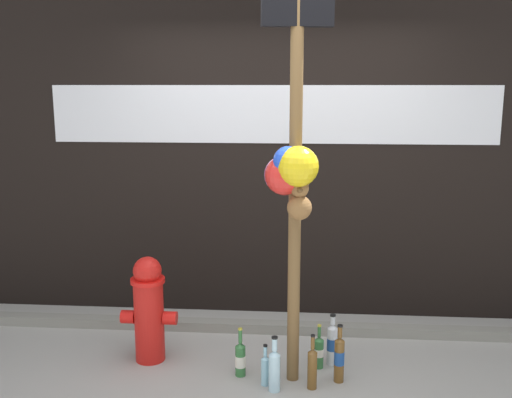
{
  "coord_description": "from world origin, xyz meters",
  "views": [
    {
      "loc": [
        0.17,
        -3.35,
        1.99
      ],
      "look_at": [
        -0.11,
        0.31,
        1.25
      ],
      "focal_mm": 40.58,
      "sensor_mm": 36.0,
      "label": 1
    }
  ],
  "objects_px": {
    "bottle_1": "(274,369)",
    "bottle_2": "(339,358)",
    "bottle_5": "(312,367)",
    "bottle_3": "(240,359)",
    "bottle_6": "(265,369)",
    "bottle_0": "(319,351)",
    "fire_hydrant": "(149,309)",
    "memorial_post": "(292,153)",
    "bottle_4": "(332,343)"
  },
  "relations": [
    {
      "from": "bottle_0",
      "to": "bottle_1",
      "type": "relative_size",
      "value": 0.85
    },
    {
      "from": "memorial_post",
      "to": "bottle_3",
      "type": "relative_size",
      "value": 7.71
    },
    {
      "from": "bottle_1",
      "to": "bottle_6",
      "type": "bearing_deg",
      "value": 132.91
    },
    {
      "from": "bottle_2",
      "to": "bottle_6",
      "type": "xyz_separation_m",
      "value": [
        -0.49,
        -0.08,
        -0.06
      ]
    },
    {
      "from": "bottle_0",
      "to": "bottle_3",
      "type": "relative_size",
      "value": 0.93
    },
    {
      "from": "memorial_post",
      "to": "bottle_6",
      "type": "relative_size",
      "value": 9.31
    },
    {
      "from": "fire_hydrant",
      "to": "bottle_0",
      "type": "relative_size",
      "value": 2.41
    },
    {
      "from": "bottle_2",
      "to": "bottle_4",
      "type": "xyz_separation_m",
      "value": [
        -0.03,
        0.25,
        -0.01
      ]
    },
    {
      "from": "bottle_0",
      "to": "bottle_3",
      "type": "distance_m",
      "value": 0.57
    },
    {
      "from": "bottle_1",
      "to": "bottle_6",
      "type": "xyz_separation_m",
      "value": [
        -0.06,
        0.07,
        -0.04
      ]
    },
    {
      "from": "bottle_3",
      "to": "bottle_6",
      "type": "xyz_separation_m",
      "value": [
        0.18,
        -0.12,
        -0.01
      ]
    },
    {
      "from": "memorial_post",
      "to": "bottle_1",
      "type": "relative_size",
      "value": 7.07
    },
    {
      "from": "bottle_5",
      "to": "bottle_6",
      "type": "distance_m",
      "value": 0.31
    },
    {
      "from": "bottle_6",
      "to": "bottle_3",
      "type": "bearing_deg",
      "value": 147.29
    },
    {
      "from": "bottle_5",
      "to": "bottle_6",
      "type": "xyz_separation_m",
      "value": [
        -0.31,
        0.02,
        -0.03
      ]
    },
    {
      "from": "bottle_2",
      "to": "bottle_4",
      "type": "bearing_deg",
      "value": 97.82
    },
    {
      "from": "bottle_1",
      "to": "bottle_5",
      "type": "relative_size",
      "value": 1.0
    },
    {
      "from": "bottle_2",
      "to": "bottle_3",
      "type": "height_order",
      "value": "bottle_2"
    },
    {
      "from": "bottle_2",
      "to": "bottle_6",
      "type": "height_order",
      "value": "bottle_2"
    },
    {
      "from": "bottle_0",
      "to": "bottle_3",
      "type": "xyz_separation_m",
      "value": [
        -0.54,
        -0.16,
        0.0
      ]
    },
    {
      "from": "memorial_post",
      "to": "bottle_2",
      "type": "distance_m",
      "value": 1.43
    },
    {
      "from": "memorial_post",
      "to": "bottle_5",
      "type": "height_order",
      "value": "memorial_post"
    },
    {
      "from": "bottle_5",
      "to": "memorial_post",
      "type": "bearing_deg",
      "value": 151.27
    },
    {
      "from": "bottle_4",
      "to": "bottle_6",
      "type": "xyz_separation_m",
      "value": [
        -0.46,
        -0.33,
        -0.05
      ]
    },
    {
      "from": "bottle_4",
      "to": "bottle_0",
      "type": "bearing_deg",
      "value": -148.36
    },
    {
      "from": "memorial_post",
      "to": "bottle_2",
      "type": "bearing_deg",
      "value": 3.36
    },
    {
      "from": "bottle_3",
      "to": "bottle_6",
      "type": "height_order",
      "value": "bottle_3"
    },
    {
      "from": "bottle_0",
      "to": "bottle_1",
      "type": "xyz_separation_m",
      "value": [
        -0.3,
        -0.34,
        0.03
      ]
    },
    {
      "from": "fire_hydrant",
      "to": "memorial_post",
      "type": "bearing_deg",
      "value": -13.13
    },
    {
      "from": "bottle_1",
      "to": "fire_hydrant",
      "type": "bearing_deg",
      "value": 158.13
    },
    {
      "from": "bottle_5",
      "to": "bottle_2",
      "type": "bearing_deg",
      "value": 29.7
    },
    {
      "from": "memorial_post",
      "to": "bottle_3",
      "type": "bearing_deg",
      "value": 171.52
    },
    {
      "from": "fire_hydrant",
      "to": "bottle_6",
      "type": "height_order",
      "value": "fire_hydrant"
    },
    {
      "from": "bottle_1",
      "to": "bottle_3",
      "type": "bearing_deg",
      "value": 142.89
    },
    {
      "from": "bottle_0",
      "to": "bottle_5",
      "type": "relative_size",
      "value": 0.86
    },
    {
      "from": "bottle_0",
      "to": "bottle_4",
      "type": "distance_m",
      "value": 0.12
    },
    {
      "from": "memorial_post",
      "to": "bottle_2",
      "type": "relative_size",
      "value": 6.58
    },
    {
      "from": "bottle_0",
      "to": "bottle_2",
      "type": "distance_m",
      "value": 0.23
    },
    {
      "from": "fire_hydrant",
      "to": "bottle_4",
      "type": "relative_size",
      "value": 2.06
    },
    {
      "from": "bottle_1",
      "to": "bottle_2",
      "type": "distance_m",
      "value": 0.46
    },
    {
      "from": "bottle_0",
      "to": "bottle_6",
      "type": "xyz_separation_m",
      "value": [
        -0.36,
        -0.27,
        -0.01
      ]
    },
    {
      "from": "memorial_post",
      "to": "bottle_6",
      "type": "xyz_separation_m",
      "value": [
        -0.16,
        -0.06,
        -1.44
      ]
    },
    {
      "from": "bottle_0",
      "to": "bottle_5",
      "type": "distance_m",
      "value": 0.3
    },
    {
      "from": "bottle_4",
      "to": "bottle_3",
      "type": "bearing_deg",
      "value": -161.35
    },
    {
      "from": "memorial_post",
      "to": "bottle_4",
      "type": "bearing_deg",
      "value": 41.32
    },
    {
      "from": "bottle_1",
      "to": "memorial_post",
      "type": "bearing_deg",
      "value": 54.99
    },
    {
      "from": "fire_hydrant",
      "to": "bottle_6",
      "type": "distance_m",
      "value": 0.96
    },
    {
      "from": "bottle_0",
      "to": "bottle_2",
      "type": "bearing_deg",
      "value": -55.18
    },
    {
      "from": "bottle_0",
      "to": "bottle_4",
      "type": "height_order",
      "value": "bottle_4"
    },
    {
      "from": "bottle_2",
      "to": "bottle_5",
      "type": "relative_size",
      "value": 1.08
    }
  ]
}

